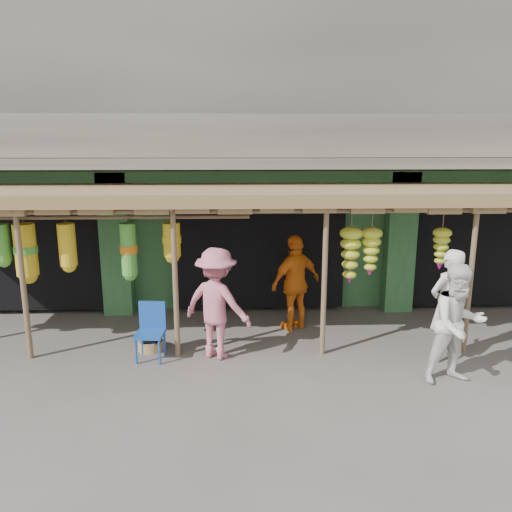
{
  "coord_description": "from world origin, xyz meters",
  "views": [
    {
      "loc": [
        -0.44,
        -8.23,
        3.61
      ],
      "look_at": [
        -0.11,
        1.0,
        1.48
      ],
      "focal_mm": 35.0,
      "sensor_mm": 36.0,
      "label": 1
    }
  ],
  "objects_px": {
    "person_front": "(447,306)",
    "person_right": "(458,324)",
    "blue_chair": "(151,328)",
    "person_vendor": "(296,283)",
    "person_shopper": "(217,303)"
  },
  "relations": [
    {
      "from": "person_front",
      "to": "person_right",
      "type": "relative_size",
      "value": 1.03
    },
    {
      "from": "blue_chair",
      "to": "person_vendor",
      "type": "bearing_deg",
      "value": 30.09
    },
    {
      "from": "blue_chair",
      "to": "person_right",
      "type": "relative_size",
      "value": 0.52
    },
    {
      "from": "person_right",
      "to": "person_shopper",
      "type": "height_order",
      "value": "person_shopper"
    },
    {
      "from": "blue_chair",
      "to": "person_front",
      "type": "bearing_deg",
      "value": 1.13
    },
    {
      "from": "person_vendor",
      "to": "person_shopper",
      "type": "distance_m",
      "value": 1.93
    },
    {
      "from": "person_right",
      "to": "person_shopper",
      "type": "bearing_deg",
      "value": 154.26
    },
    {
      "from": "blue_chair",
      "to": "person_front",
      "type": "xyz_separation_m",
      "value": [
        4.93,
        -0.29,
        0.42
      ]
    },
    {
      "from": "person_right",
      "to": "person_vendor",
      "type": "distance_m",
      "value": 3.17
    },
    {
      "from": "person_front",
      "to": "person_shopper",
      "type": "relative_size",
      "value": 1.01
    },
    {
      "from": "person_right",
      "to": "person_vendor",
      "type": "height_order",
      "value": "person_vendor"
    },
    {
      "from": "person_vendor",
      "to": "person_shopper",
      "type": "bearing_deg",
      "value": 8.64
    },
    {
      "from": "person_vendor",
      "to": "person_right",
      "type": "bearing_deg",
      "value": 101.96
    },
    {
      "from": "blue_chair",
      "to": "person_vendor",
      "type": "height_order",
      "value": "person_vendor"
    },
    {
      "from": "person_right",
      "to": "person_front",
      "type": "bearing_deg",
      "value": 68.75
    }
  ]
}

